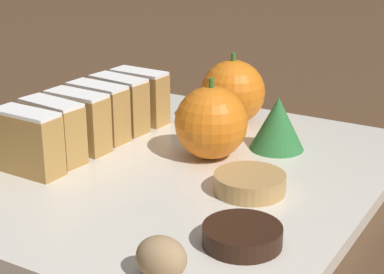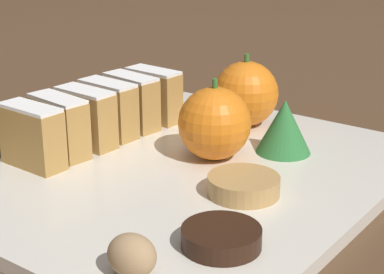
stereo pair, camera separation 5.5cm
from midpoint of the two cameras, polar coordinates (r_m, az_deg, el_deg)
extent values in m
plane|color=#513823|center=(0.57, 2.79, -4.05)|extent=(6.00, 6.00, 0.00)
cube|color=silver|center=(0.56, 2.80, -3.49)|extent=(0.31, 0.39, 0.01)
cube|color=#B28442|center=(0.57, -11.36, -0.12)|extent=(0.06, 0.03, 0.05)
cube|color=white|center=(0.56, -11.55, 2.55)|extent=(0.06, 0.03, 0.00)
cube|color=#B28442|center=(0.59, -9.14, 0.77)|extent=(0.06, 0.03, 0.05)
cube|color=white|center=(0.58, -9.29, 3.36)|extent=(0.06, 0.03, 0.00)
cube|color=#B28442|center=(0.61, -6.89, 1.55)|extent=(0.06, 0.03, 0.05)
cube|color=white|center=(0.61, -6.99, 4.06)|extent=(0.06, 0.03, 0.00)
cube|color=#B28442|center=(0.64, -5.00, 2.33)|extent=(0.06, 0.03, 0.05)
cube|color=white|center=(0.63, -5.07, 4.75)|extent=(0.06, 0.03, 0.00)
cube|color=#B28442|center=(0.66, -3.04, 3.00)|extent=(0.06, 0.03, 0.05)
cube|color=white|center=(0.65, -3.09, 5.34)|extent=(0.06, 0.03, 0.00)
cube|color=#B28442|center=(0.68, -1.13, 3.60)|extent=(0.06, 0.03, 0.05)
cube|color=white|center=(0.68, -1.15, 5.87)|extent=(0.06, 0.03, 0.00)
sphere|color=orange|center=(0.67, 7.16, 3.81)|extent=(0.07, 0.07, 0.07)
cylinder|color=#38702D|center=(0.66, 7.30, 6.88)|extent=(0.00, 0.01, 0.01)
sphere|color=orange|center=(0.58, 4.62, 1.20)|extent=(0.07, 0.07, 0.07)
cylinder|color=#38702D|center=(0.57, 4.72, 4.67)|extent=(0.01, 0.01, 0.01)
ellipsoid|color=tan|center=(0.40, -1.41, -10.56)|extent=(0.03, 0.03, 0.03)
cylinder|color=black|center=(0.44, 6.27, -8.96)|extent=(0.05, 0.05, 0.01)
cylinder|color=tan|center=(0.51, 7.68, -4.35)|extent=(0.06, 0.06, 0.02)
cone|color=#2D7538|center=(0.60, 10.80, 0.89)|extent=(0.05, 0.05, 0.05)
camera|label=1|loc=(0.03, -87.14, 1.03)|focal=60.00mm
camera|label=2|loc=(0.03, 92.86, -1.03)|focal=60.00mm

